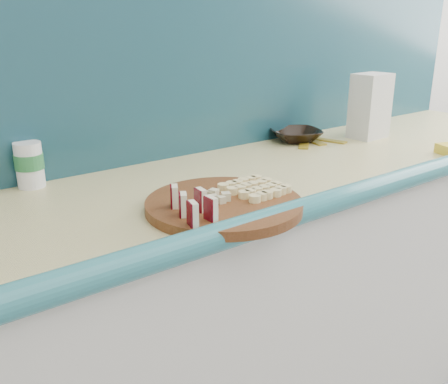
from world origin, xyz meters
name	(u,v)px	position (x,y,z in m)	size (l,w,h in m)	color
kitchen_counter	(307,285)	(0.10, 1.50, 0.46)	(2.20, 0.63, 0.91)	white
backsplash	(256,70)	(0.10, 1.79, 1.16)	(2.20, 0.02, 0.50)	teal
cutting_board	(224,205)	(-0.40, 1.32, 0.92)	(0.36, 0.36, 0.02)	#4C2810
apple_wedges	(192,205)	(-0.51, 1.28, 0.96)	(0.08, 0.14, 0.05)	#FBEFC9
apple_chunks	(216,199)	(-0.42, 1.31, 0.94)	(0.05, 0.06, 0.02)	beige
banana_slices	(256,188)	(-0.30, 1.32, 0.94)	(0.14, 0.14, 0.02)	#FCE79A
brown_bowl	(296,135)	(0.22, 1.70, 0.93)	(0.18, 0.18, 0.04)	black
flour_bag	(370,106)	(0.47, 1.58, 1.03)	(0.14, 0.10, 0.23)	silver
canister	(29,164)	(-0.70, 1.75, 0.97)	(0.07, 0.07, 0.12)	white
banana_peel	(314,141)	(0.26, 1.65, 0.91)	(0.21, 0.18, 0.01)	gold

